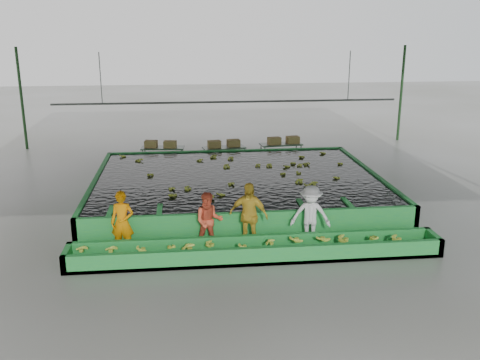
{
  "coord_description": "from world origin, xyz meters",
  "views": [
    {
      "loc": [
        -1.86,
        -16.62,
        6.03
      ],
      "look_at": [
        0.0,
        0.5,
        1.0
      ],
      "focal_mm": 40.0,
      "sensor_mm": 36.0,
      "label": 1
    }
  ],
  "objects": [
    {
      "name": "worker_a",
      "position": [
        -3.57,
        -2.8,
        0.87
      ],
      "size": [
        0.7,
        0.52,
        1.75
      ],
      "primitive_type": "imported",
      "rotation": [
        0.0,
        0.0,
        -0.17
      ],
      "color": "orange",
      "rests_on": "ground"
    },
    {
      "name": "worker_d",
      "position": [
        1.63,
        -2.8,
        0.87
      ],
      "size": [
        1.23,
        0.86,
        1.74
      ],
      "primitive_type": "imported",
      "rotation": [
        0.0,
        0.0,
        -0.21
      ],
      "color": "silver",
      "rests_on": "ground"
    },
    {
      "name": "worker_c",
      "position": [
        -0.12,
        -2.8,
        0.94
      ],
      "size": [
        1.2,
        0.88,
        1.89
      ],
      "primitive_type": "imported",
      "rotation": [
        0.0,
        0.0,
        -0.43
      ],
      "color": "gold",
      "rests_on": "ground"
    },
    {
      "name": "floating_bananas",
      "position": [
        0.0,
        2.3,
        0.85
      ],
      "size": [
        8.12,
        5.54,
        0.11
      ],
      "primitive_type": null,
      "color": "#9FB431",
      "rests_on": "tank_water"
    },
    {
      "name": "packing_table_right",
      "position": [
        2.53,
        6.65,
        0.43
      ],
      "size": [
        1.95,
        0.97,
        0.85
      ],
      "primitive_type": null,
      "rotation": [
        0.0,
        0.0,
        0.12
      ],
      "color": "#59605B",
      "rests_on": "ground"
    },
    {
      "name": "sorting_trough",
      "position": [
        0.0,
        -3.6,
        0.25
      ],
      "size": [
        10.0,
        1.0,
        0.5
      ],
      "primitive_type": null,
      "color": "#218936",
      "rests_on": "ground"
    },
    {
      "name": "flotation_tank",
      "position": [
        0.0,
        1.5,
        0.45
      ],
      "size": [
        10.0,
        8.0,
        0.9
      ],
      "primitive_type": null,
      "color": "#218936",
      "rests_on": "ground"
    },
    {
      "name": "rail_hanger_right",
      "position": [
        5.0,
        5.0,
        4.0
      ],
      "size": [
        0.04,
        0.04,
        2.0
      ],
      "primitive_type": "cylinder",
      "color": "#59605B",
      "rests_on": "shed_roof"
    },
    {
      "name": "cableway_rail",
      "position": [
        0.0,
        5.0,
        3.0
      ],
      "size": [
        0.08,
        0.08,
        14.0
      ],
      "primitive_type": "cylinder",
      "color": "#59605B",
      "rests_on": "shed_roof"
    },
    {
      "name": "shed_posts",
      "position": [
        0.0,
        0.0,
        2.5
      ],
      "size": [
        20.0,
        22.0,
        5.0
      ],
      "primitive_type": null,
      "color": "#1B3C1B",
      "rests_on": "ground"
    },
    {
      "name": "worker_b",
      "position": [
        -1.22,
        -2.8,
        0.82
      ],
      "size": [
        0.8,
        0.63,
        1.63
      ],
      "primitive_type": "imported",
      "rotation": [
        0.0,
        0.0,
        -0.01
      ],
      "color": "#D84F31",
      "rests_on": "ground"
    },
    {
      "name": "box_stack_left",
      "position": [
        -2.85,
        6.46,
        0.85
      ],
      "size": [
        1.42,
        0.63,
        0.3
      ],
      "primitive_type": null,
      "rotation": [
        0.0,
        0.0,
        -0.19
      ],
      "color": "olive",
      "rests_on": "packing_table_left"
    },
    {
      "name": "tank_water",
      "position": [
        0.0,
        1.5,
        0.85
      ],
      "size": [
        9.7,
        7.7,
        0.0
      ],
      "primitive_type": "cube",
      "color": "black",
      "rests_on": "flotation_tank"
    },
    {
      "name": "box_stack_right",
      "position": [
        2.64,
        6.62,
        0.85
      ],
      "size": [
        1.49,
        0.64,
        0.31
      ],
      "primitive_type": null,
      "rotation": [
        0.0,
        0.0,
        0.17
      ],
      "color": "olive",
      "rests_on": "packing_table_right"
    },
    {
      "name": "shed_roof",
      "position": [
        0.0,
        0.0,
        5.0
      ],
      "size": [
        20.0,
        22.0,
        0.04
      ],
      "primitive_type": "cube",
      "color": "gray",
      "rests_on": "shed_posts"
    },
    {
      "name": "trough_bananas",
      "position": [
        0.0,
        -3.6,
        0.4
      ],
      "size": [
        9.64,
        0.64,
        0.13
      ],
      "primitive_type": null,
      "color": "#9FB431",
      "rests_on": "sorting_trough"
    },
    {
      "name": "ground",
      "position": [
        0.0,
        0.0,
        0.0
      ],
      "size": [
        80.0,
        80.0,
        0.0
      ],
      "primitive_type": "plane",
      "color": "gray",
      "rests_on": "ground"
    },
    {
      "name": "packing_table_left",
      "position": [
        -2.76,
        6.5,
        0.42
      ],
      "size": [
        1.92,
        0.89,
        0.85
      ],
      "primitive_type": null,
      "rotation": [
        0.0,
        0.0,
        -0.08
      ],
      "color": "#59605B",
      "rests_on": "ground"
    },
    {
      "name": "box_stack_mid",
      "position": [
        -0.08,
        6.3,
        0.84
      ],
      "size": [
        1.46,
        0.63,
        0.3
      ],
      "primitive_type": null,
      "rotation": [
        0.0,
        0.0,
        0.17
      ],
      "color": "olive",
      "rests_on": "packing_table_mid"
    },
    {
      "name": "packing_table_mid",
      "position": [
        -0.08,
        6.3,
        0.42
      ],
      "size": [
        1.94,
        1.08,
        0.84
      ],
      "primitive_type": null,
      "rotation": [
        0.0,
        0.0,
        0.2
      ],
      "color": "#59605B",
      "rests_on": "ground"
    },
    {
      "name": "rail_hanger_left",
      "position": [
        -5.0,
        5.0,
        4.0
      ],
      "size": [
        0.04,
        0.04,
        2.0
      ],
      "primitive_type": "cylinder",
      "color": "#59605B",
      "rests_on": "shed_roof"
    }
  ]
}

